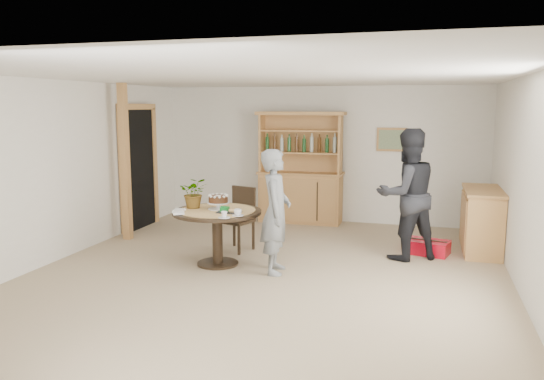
{
  "coord_description": "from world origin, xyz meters",
  "views": [
    {
      "loc": [
        1.9,
        -6.21,
        2.14
      ],
      "look_at": [
        -0.02,
        0.39,
        1.05
      ],
      "focal_mm": 35.0,
      "sensor_mm": 36.0,
      "label": 1
    }
  ],
  "objects_px": {
    "hutch": "(301,185)",
    "teen_boy": "(276,212)",
    "sideboard": "(482,220)",
    "adult_person": "(407,195)",
    "red_suitcase": "(427,247)",
    "dining_chair": "(240,214)",
    "dining_table": "(217,221)"
  },
  "relations": [
    {
      "from": "hutch",
      "to": "teen_boy",
      "type": "distance_m",
      "value": 3.07
    },
    {
      "from": "sideboard",
      "to": "adult_person",
      "type": "xyz_separation_m",
      "value": [
        -1.07,
        -0.68,
        0.45
      ]
    },
    {
      "from": "hutch",
      "to": "adult_person",
      "type": "height_order",
      "value": "hutch"
    },
    {
      "from": "red_suitcase",
      "to": "dining_chair",
      "type": "bearing_deg",
      "value": -154.5
    },
    {
      "from": "hutch",
      "to": "teen_boy",
      "type": "xyz_separation_m",
      "value": [
        0.38,
        -3.04,
        0.11
      ]
    },
    {
      "from": "hutch",
      "to": "dining_table",
      "type": "height_order",
      "value": "hutch"
    },
    {
      "from": "dining_table",
      "to": "dining_chair",
      "type": "xyz_separation_m",
      "value": [
        0.02,
        0.83,
        -0.07
      ]
    },
    {
      "from": "teen_boy",
      "to": "red_suitcase",
      "type": "distance_m",
      "value": 2.49
    },
    {
      "from": "dining_table",
      "to": "adult_person",
      "type": "bearing_deg",
      "value": 22.71
    },
    {
      "from": "sideboard",
      "to": "adult_person",
      "type": "height_order",
      "value": "adult_person"
    },
    {
      "from": "adult_person",
      "to": "red_suitcase",
      "type": "distance_m",
      "value": 0.94
    },
    {
      "from": "red_suitcase",
      "to": "hutch",
      "type": "bearing_deg",
      "value": 159.65
    },
    {
      "from": "dining_chair",
      "to": "red_suitcase",
      "type": "height_order",
      "value": "dining_chair"
    },
    {
      "from": "hutch",
      "to": "sideboard",
      "type": "distance_m",
      "value": 3.29
    },
    {
      "from": "dining_table",
      "to": "adult_person",
      "type": "xyz_separation_m",
      "value": [
        2.44,
        1.02,
        0.32
      ]
    },
    {
      "from": "hutch",
      "to": "dining_chair",
      "type": "bearing_deg",
      "value": -101.81
    },
    {
      "from": "red_suitcase",
      "to": "adult_person",
      "type": "bearing_deg",
      "value": -118.0
    },
    {
      "from": "dining_table",
      "to": "red_suitcase",
      "type": "distance_m",
      "value": 3.11
    },
    {
      "from": "dining_chair",
      "to": "teen_boy",
      "type": "bearing_deg",
      "value": -31.2
    },
    {
      "from": "sideboard",
      "to": "dining_chair",
      "type": "distance_m",
      "value": 3.59
    },
    {
      "from": "hutch",
      "to": "dining_chair",
      "type": "relative_size",
      "value": 2.16
    },
    {
      "from": "sideboard",
      "to": "red_suitcase",
      "type": "bearing_deg",
      "value": -155.64
    },
    {
      "from": "red_suitcase",
      "to": "teen_boy",
      "type": "bearing_deg",
      "value": -128.01
    },
    {
      "from": "teen_boy",
      "to": "adult_person",
      "type": "xyz_separation_m",
      "value": [
        1.59,
        1.12,
        0.12
      ]
    },
    {
      "from": "hutch",
      "to": "dining_chair",
      "type": "distance_m",
      "value": 2.17
    },
    {
      "from": "sideboard",
      "to": "teen_boy",
      "type": "xyz_separation_m",
      "value": [
        -2.66,
        -1.8,
        0.33
      ]
    },
    {
      "from": "dining_chair",
      "to": "red_suitcase",
      "type": "bearing_deg",
      "value": 28.12
    },
    {
      "from": "hutch",
      "to": "dining_table",
      "type": "xyz_separation_m",
      "value": [
        -0.47,
        -2.94,
        -0.08
      ]
    },
    {
      "from": "hutch",
      "to": "red_suitcase",
      "type": "distance_m",
      "value": 2.84
    },
    {
      "from": "teen_boy",
      "to": "adult_person",
      "type": "bearing_deg",
      "value": -64.56
    },
    {
      "from": "sideboard",
      "to": "hutch",
      "type": "bearing_deg",
      "value": 157.79
    },
    {
      "from": "adult_person",
      "to": "red_suitcase",
      "type": "relative_size",
      "value": 2.7
    }
  ]
}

